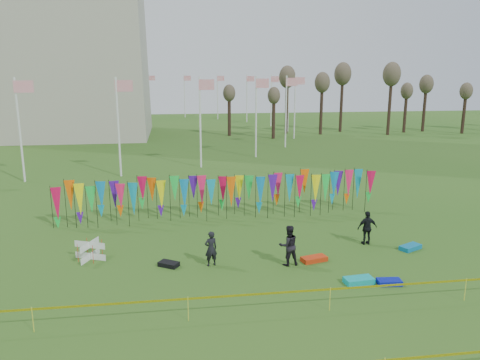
{
  "coord_description": "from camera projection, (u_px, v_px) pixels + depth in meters",
  "views": [
    {
      "loc": [
        -2.43,
        -17.61,
        8.33
      ],
      "look_at": [
        0.98,
        6.0,
        2.83
      ],
      "focal_mm": 35.0,
      "sensor_mm": 36.0,
      "label": 1
    }
  ],
  "objects": [
    {
      "name": "kite_bag_red",
      "position": [
        314.0,
        259.0,
        21.12
      ],
      "size": [
        1.25,
        0.81,
        0.21
      ],
      "primitive_type": "cube",
      "rotation": [
        0.0,
        0.0,
        0.26
      ],
      "color": "red",
      "rests_on": "ground"
    },
    {
      "name": "kite_bag_black",
      "position": [
        169.0,
        264.0,
        20.57
      ],
      "size": [
        0.99,
        0.88,
        0.2
      ],
      "primitive_type": "cube",
      "rotation": [
        0.0,
        0.0,
        -0.57
      ],
      "color": "black",
      "rests_on": "ground"
    },
    {
      "name": "banner_row",
      "position": [
        222.0,
        191.0,
        27.06
      ],
      "size": [
        18.64,
        0.64,
        2.5
      ],
      "color": "black",
      "rests_on": "ground"
    },
    {
      "name": "person_mid",
      "position": [
        289.0,
        245.0,
        20.54
      ],
      "size": [
        0.95,
        0.66,
        1.83
      ],
      "primitive_type": "imported",
      "rotation": [
        0.0,
        0.0,
        3.27
      ],
      "color": "black",
      "rests_on": "ground"
    },
    {
      "name": "kite_bag_turquoise",
      "position": [
        359.0,
        280.0,
        18.9
      ],
      "size": [
        1.22,
        0.69,
        0.23
      ],
      "primitive_type": "cube",
      "rotation": [
        0.0,
        0.0,
        0.09
      ],
      "color": "#0BA9AC",
      "rests_on": "ground"
    },
    {
      "name": "person_left",
      "position": [
        211.0,
        249.0,
        20.49
      ],
      "size": [
        0.68,
        0.58,
        1.59
      ],
      "primitive_type": "imported",
      "rotation": [
        0.0,
        0.0,
        3.45
      ],
      "color": "black",
      "rests_on": "ground"
    },
    {
      "name": "kite_bag_blue",
      "position": [
        389.0,
        282.0,
        18.81
      ],
      "size": [
        1.0,
        0.59,
        0.2
      ],
      "primitive_type": "cube",
      "rotation": [
        0.0,
        0.0,
        -0.1
      ],
      "color": "#0A16A5",
      "rests_on": "ground"
    },
    {
      "name": "flagpole_ring",
      "position": [
        85.0,
        106.0,
        62.64
      ],
      "size": [
        57.4,
        56.16,
        8.0
      ],
      "color": "silver",
      "rests_on": "ground"
    },
    {
      "name": "caution_tape_near",
      "position": [
        243.0,
        296.0,
        16.15
      ],
      "size": [
        26.0,
        0.02,
        0.9
      ],
      "color": "#EFEF05",
      "rests_on": "ground"
    },
    {
      "name": "kite_bag_teal",
      "position": [
        410.0,
        247.0,
        22.53
      ],
      "size": [
        1.23,
        0.97,
        0.21
      ],
      "primitive_type": "cube",
      "rotation": [
        0.0,
        0.0,
        0.46
      ],
      "color": "#0B6FA1",
      "rests_on": "ground"
    },
    {
      "name": "ground",
      "position": [
        237.0,
        280.0,
        19.2
      ],
      "size": [
        160.0,
        160.0,
        0.0
      ],
      "primitive_type": "plane",
      "color": "#295618",
      "rests_on": "ground"
    },
    {
      "name": "tree_line",
      "position": [
        422.0,
        88.0,
        64.71
      ],
      "size": [
        53.92,
        1.92,
        7.84
      ],
      "color": "#34221A",
      "rests_on": "ground"
    },
    {
      "name": "box_kite",
      "position": [
        90.0,
        251.0,
        21.22
      ],
      "size": [
        0.79,
        0.79,
        0.87
      ],
      "rotation": [
        0.0,
        0.0,
        -0.4
      ],
      "color": "red",
      "rests_on": "ground"
    },
    {
      "name": "person_right",
      "position": [
        367.0,
        228.0,
        23.05
      ],
      "size": [
        1.01,
        0.59,
        1.7
      ],
      "primitive_type": "imported",
      "rotation": [
        0.0,
        0.0,
        3.16
      ],
      "color": "black",
      "rests_on": "ground"
    }
  ]
}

